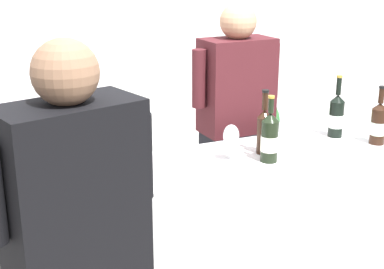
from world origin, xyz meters
The scene contains 12 objects.
wall_back centered at (0.00, 2.60, 1.40)m, with size 8.00×0.10×2.80m, color white.
counter centered at (0.00, 0.00, 0.48)m, with size 2.48×0.51×0.96m, color white.
wine_bottle_0 centered at (0.34, 0.00, 1.09)m, with size 0.07×0.07×0.33m.
wine_bottle_1 centered at (-0.86, -0.12, 1.09)m, with size 0.08×0.08×0.34m.
wine_bottle_2 centered at (0.97, -0.12, 1.08)m, with size 0.08×0.08×0.31m.
wine_bottle_3 centered at (-0.92, -0.01, 1.08)m, with size 0.08×0.08×0.31m.
wine_bottle_4 centered at (0.30, -0.11, 1.08)m, with size 0.08×0.08×0.33m.
wine_bottle_5 centered at (0.84, 0.07, 1.08)m, with size 0.08×0.08×0.34m.
wine_bottle_6 centered at (-0.35, -0.12, 1.08)m, with size 0.07×0.07×0.32m.
wine_glass centered at (0.14, -0.02, 1.08)m, with size 0.08×0.08×0.18m.
person_server centered at (0.47, 0.53, 0.82)m, with size 0.58×0.26×1.67m.
potted_shrub centered at (0.88, 1.21, 0.75)m, with size 0.64×0.57×1.23m.
Camera 1 is at (-1.05, -2.24, 1.91)m, focal length 51.35 mm.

